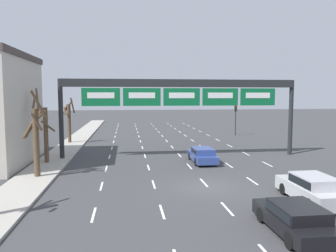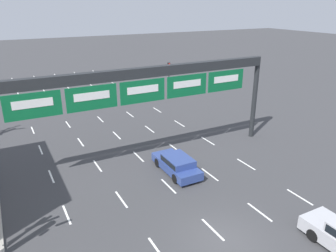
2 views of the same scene
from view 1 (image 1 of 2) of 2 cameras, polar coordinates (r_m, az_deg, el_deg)
The scene contains 11 objects.
ground_plane at distance 20.95m, azimuth 6.91°, elevation -10.48°, with size 220.00×220.00×0.00m, color #3D3D3F.
sidewalk_left at distance 21.28m, azimuth -24.66°, elevation -10.47°, with size 2.80×110.00×0.15m.
lane_dashes at distance 33.89m, azimuth 1.31°, elevation -4.33°, with size 13.32×67.00×0.01m.
sign_gantry at distance 30.02m, azimuth 2.32°, elevation 6.00°, with size 21.80×0.70×7.16m.
car_black at distance 14.88m, azimuth 21.32°, elevation -14.67°, with size 1.92×4.39×1.29m.
car_blue at distance 28.09m, azimuth 6.02°, elevation -4.95°, with size 1.81×4.43×1.28m.
car_silver at distance 19.33m, azimuth 23.81°, elevation -9.82°, with size 1.89×4.66×1.49m.
traffic_light_near_gantry at distance 47.53m, azimuth 11.71°, elevation 2.13°, with size 0.30×0.35×4.35m.
tree_bare_closest at distance 40.41m, azimuth -16.86°, elevation 1.05°, with size 1.38×1.40×5.31m.
tree_bare_second at distance 28.87m, azimuth -20.72°, elevation -0.57°, with size 1.89×1.87×6.14m.
tree_bare_third at distance 24.12m, azimuth -22.00°, elevation -1.60°, with size 1.82×1.82×5.93m.
Camera 1 is at (-4.98, -19.53, 5.70)m, focal length 35.00 mm.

